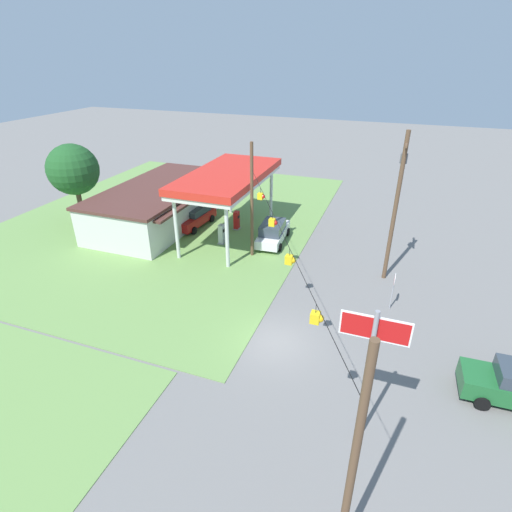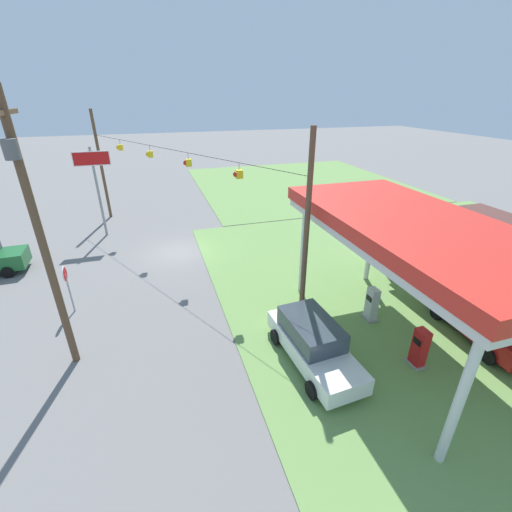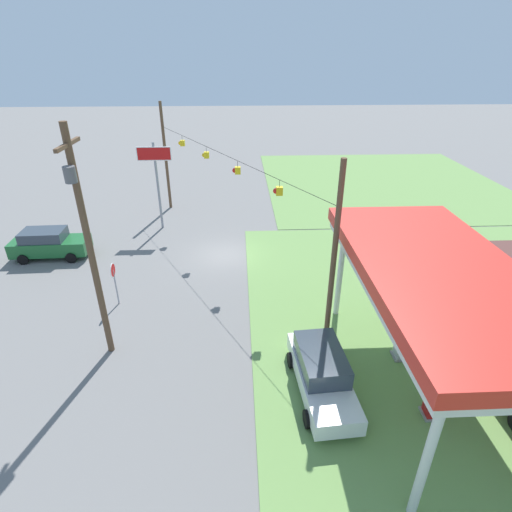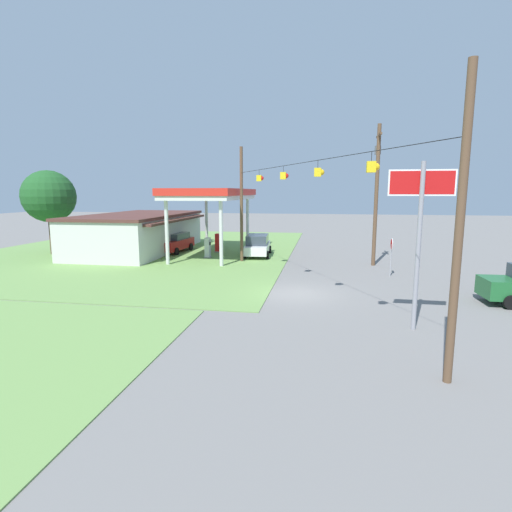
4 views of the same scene
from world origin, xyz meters
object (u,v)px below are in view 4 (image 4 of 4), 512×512
stop_sign_overhead (420,211)px  utility_pole_main (377,188)px  gas_station_store (139,233)px  fuel_pump_far (218,243)px  stop_sign_roadside (391,249)px  car_at_pumps_rear (174,242)px  gas_station_canopy (212,195)px  tree_behind_station (49,197)px  fuel_pump_near (208,248)px  car_at_pumps_front (258,245)px

stop_sign_overhead → utility_pole_main: bearing=-0.3°
gas_station_store → fuel_pump_far: size_ratio=8.79×
stop_sign_roadside → car_at_pumps_rear: bearing=-113.2°
gas_station_canopy → gas_station_store: size_ratio=0.78×
car_at_pumps_rear → tree_behind_station: tree_behind_station is taller
gas_station_store → car_at_pumps_rear: bearing=-90.5°
fuel_pump_near → car_at_pumps_rear: size_ratio=0.33×
gas_station_canopy → tree_behind_station: 14.22m
fuel_pump_near → car_at_pumps_front: size_ratio=0.33×
fuel_pump_far → stop_sign_roadside: 16.10m
stop_sign_overhead → stop_sign_roadside: bearing=-3.9°
fuel_pump_near → gas_station_canopy: bearing=0.1°
gas_station_store → car_at_pumps_rear: 3.52m
utility_pole_main → gas_station_canopy: bearing=78.4°
car_at_pumps_front → stop_sign_roadside: 11.98m
gas_station_canopy → gas_station_store: bearing=82.1°
tree_behind_station → fuel_pump_far: bearing=-76.1°
fuel_pump_near → utility_pole_main: (-1.10, -13.18, 4.90)m
stop_sign_roadside → utility_pole_main: (3.88, 0.64, 3.90)m
fuel_pump_near → utility_pole_main: bearing=-94.8°
car_at_pumps_front → tree_behind_station: (-1.99, 18.01, 4.09)m
car_at_pumps_front → tree_behind_station: size_ratio=0.72×
tree_behind_station → fuel_pump_near: bearing=-88.9°
gas_station_canopy → fuel_pump_far: (1.61, -0.00, -4.38)m
car_at_pumps_rear → stop_sign_roadside: bearing=71.5°
gas_station_store → stop_sign_roadside: 22.47m
utility_pole_main → fuel_pump_near: bearing=85.2°
gas_station_canopy → fuel_pump_near: size_ratio=6.83×
fuel_pump_far → car_at_pumps_front: size_ratio=0.33×
stop_sign_roadside → car_at_pumps_front: bearing=-124.1°
fuel_pump_far → stop_sign_overhead: 23.12m
utility_pole_main → fuel_pump_far: bearing=71.8°
gas_station_store → fuel_pump_far: (0.59, -7.32, -0.93)m
car_at_pumps_rear → tree_behind_station: (-2.87, 10.19, 4.13)m
stop_sign_roadside → stop_sign_overhead: (-10.44, 0.71, 2.92)m
gas_station_canopy → tree_behind_station: bearing=97.6°
utility_pole_main → tree_behind_station: size_ratio=1.40×
fuel_pump_far → tree_behind_station: (-3.49, 14.09, 4.23)m
gas_station_store → tree_behind_station: 8.07m
fuel_pump_far → stop_sign_overhead: bearing=-144.9°
gas_station_canopy → stop_sign_roadside: 15.68m
fuel_pump_far → car_at_pumps_front: bearing=-111.0°
car_at_pumps_rear → stop_sign_overhead: 25.08m
fuel_pump_near → stop_sign_roadside: stop_sign_roadside is taller
gas_station_canopy → stop_sign_overhead: (-17.03, -13.11, -0.45)m
gas_station_store → utility_pole_main: 21.21m
tree_behind_station → gas_station_canopy: bearing=-82.4°
fuel_pump_near → tree_behind_station: 14.72m
gas_station_store → utility_pole_main: bearing=-100.3°
car_at_pumps_rear → stop_sign_roadside: stop_sign_roadside is taller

